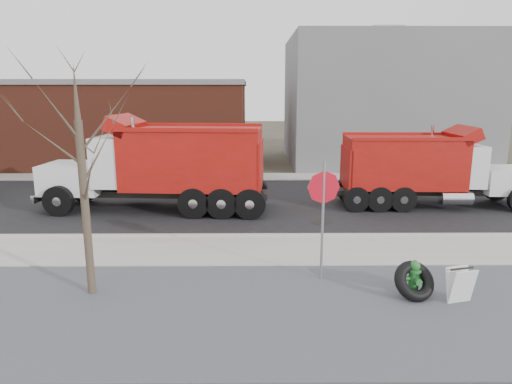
{
  "coord_description": "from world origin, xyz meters",
  "views": [
    {
      "loc": [
        0.54,
        -12.48,
        4.61
      ],
      "look_at": [
        0.65,
        1.98,
        1.4
      ],
      "focal_mm": 32.0,
      "sensor_mm": 36.0,
      "label": 1
    }
  ],
  "objects_px": {
    "stop_sign": "(323,201)",
    "dump_truck_red_a": "(427,167)",
    "sandwich_board": "(460,285)",
    "dump_truck_red_b": "(164,163)",
    "fire_hydrant": "(414,280)",
    "truck_tire": "(414,281)"
  },
  "relations": [
    {
      "from": "truck_tire",
      "to": "dump_truck_red_a",
      "type": "xyz_separation_m",
      "value": [
        3.36,
        8.46,
        1.22
      ]
    },
    {
      "from": "sandwich_board",
      "to": "dump_truck_red_b",
      "type": "relative_size",
      "value": 0.09
    },
    {
      "from": "stop_sign",
      "to": "sandwich_board",
      "type": "height_order",
      "value": "stop_sign"
    },
    {
      "from": "fire_hydrant",
      "to": "sandwich_board",
      "type": "bearing_deg",
      "value": -35.15
    },
    {
      "from": "fire_hydrant",
      "to": "dump_truck_red_b",
      "type": "relative_size",
      "value": 0.1
    },
    {
      "from": "truck_tire",
      "to": "dump_truck_red_b",
      "type": "xyz_separation_m",
      "value": [
        -7.07,
        7.9,
        1.46
      ]
    },
    {
      "from": "fire_hydrant",
      "to": "truck_tire",
      "type": "xyz_separation_m",
      "value": [
        -0.04,
        -0.13,
        0.02
      ]
    },
    {
      "from": "truck_tire",
      "to": "sandwich_board",
      "type": "height_order",
      "value": "truck_tire"
    },
    {
      "from": "fire_hydrant",
      "to": "stop_sign",
      "type": "relative_size",
      "value": 0.29
    },
    {
      "from": "fire_hydrant",
      "to": "sandwich_board",
      "type": "height_order",
      "value": "fire_hydrant"
    },
    {
      "from": "fire_hydrant",
      "to": "dump_truck_red_a",
      "type": "bearing_deg",
      "value": 56.53
    },
    {
      "from": "truck_tire",
      "to": "dump_truck_red_a",
      "type": "relative_size",
      "value": 0.14
    },
    {
      "from": "truck_tire",
      "to": "dump_truck_red_b",
      "type": "distance_m",
      "value": 10.7
    },
    {
      "from": "fire_hydrant",
      "to": "truck_tire",
      "type": "height_order",
      "value": "truck_tire"
    },
    {
      "from": "sandwich_board",
      "to": "dump_truck_red_b",
      "type": "height_order",
      "value": "dump_truck_red_b"
    },
    {
      "from": "stop_sign",
      "to": "dump_truck_red_a",
      "type": "distance_m",
      "value": 9.07
    },
    {
      "from": "fire_hydrant",
      "to": "truck_tire",
      "type": "relative_size",
      "value": 0.78
    },
    {
      "from": "stop_sign",
      "to": "dump_truck_red_a",
      "type": "bearing_deg",
      "value": 65.03
    },
    {
      "from": "dump_truck_red_b",
      "to": "fire_hydrant",
      "type": "bearing_deg",
      "value": 136.57
    },
    {
      "from": "fire_hydrant",
      "to": "sandwich_board",
      "type": "distance_m",
      "value": 0.97
    },
    {
      "from": "sandwich_board",
      "to": "dump_truck_red_b",
      "type": "distance_m",
      "value": 11.52
    },
    {
      "from": "dump_truck_red_b",
      "to": "dump_truck_red_a",
      "type": "bearing_deg",
      "value": -172.79
    }
  ]
}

